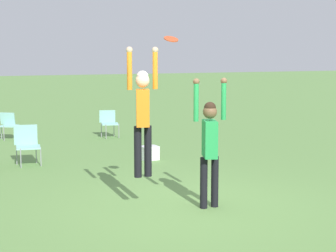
{
  "coord_description": "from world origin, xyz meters",
  "views": [
    {
      "loc": [
        -4.19,
        -7.85,
        2.45
      ],
      "look_at": [
        -0.14,
        0.28,
        1.3
      ],
      "focal_mm": 60.0,
      "sensor_mm": 36.0,
      "label": 1
    }
  ],
  "objects": [
    {
      "name": "camping_chair_1",
      "position": [
        -1.48,
        4.68,
        0.51
      ],
      "size": [
        0.61,
        0.66,
        0.89
      ],
      "rotation": [
        0.0,
        0.0,
        2.93
      ],
      "color": "gray",
      "rests_on": "ground_plane"
    },
    {
      "name": "ground_plane",
      "position": [
        0.0,
        0.0,
        0.0
      ],
      "size": [
        120.0,
        120.0,
        0.0
      ],
      "primitive_type": "plane",
      "color": "#608C47"
    },
    {
      "name": "person_jumping",
      "position": [
        -0.64,
        0.18,
        1.61
      ],
      "size": [
        0.54,
        0.44,
        2.06
      ],
      "rotation": [
        0.0,
        0.0,
        1.18
      ],
      "color": "black",
      "rests_on": "ground_plane"
    },
    {
      "name": "cooler_box",
      "position": [
        1.21,
        4.0,
        0.16
      ],
      "size": [
        0.4,
        0.33,
        0.33
      ],
      "color": "white",
      "rests_on": "ground_plane"
    },
    {
      "name": "person_defending",
      "position": [
        0.35,
        -0.23,
        1.11
      ],
      "size": [
        0.61,
        0.5,
        2.09
      ],
      "rotation": [
        0.0,
        0.0,
        -1.96
      ],
      "color": "black",
      "rests_on": "ground_plane"
    },
    {
      "name": "camping_chair_3",
      "position": [
        1.64,
        7.84,
        0.49
      ],
      "size": [
        0.59,
        0.63,
        0.81
      ],
      "rotation": [
        0.0,
        0.0,
        2.84
      ],
      "color": "gray",
      "rests_on": "ground_plane"
    },
    {
      "name": "camping_chair_2",
      "position": [
        -1.13,
        8.76,
        0.47
      ],
      "size": [
        0.62,
        0.68,
        0.78
      ],
      "rotation": [
        0.0,
        0.0,
        2.51
      ],
      "color": "gray",
      "rests_on": "ground_plane"
    },
    {
      "name": "frisbee",
      "position": [
        -0.25,
        -0.04,
        2.7
      ],
      "size": [
        0.23,
        0.22,
        0.1
      ],
      "color": "#E04C23"
    }
  ]
}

